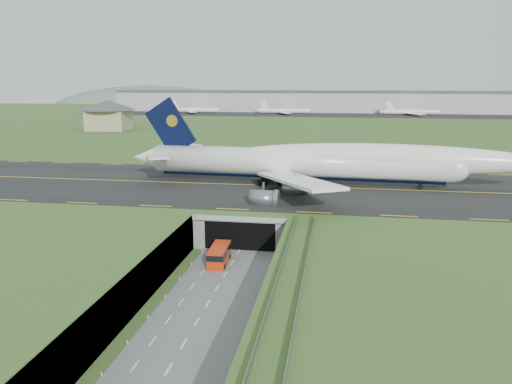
# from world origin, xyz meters

# --- Properties ---
(ground) EXTENTS (900.00, 900.00, 0.00)m
(ground) POSITION_xyz_m (0.00, 0.00, 0.00)
(ground) COLOR #3F5E25
(ground) RESTS_ON ground
(airfield_deck) EXTENTS (800.00, 800.00, 6.00)m
(airfield_deck) POSITION_xyz_m (0.00, 0.00, 3.00)
(airfield_deck) COLOR gray
(airfield_deck) RESTS_ON ground
(trench_road) EXTENTS (12.00, 75.00, 0.20)m
(trench_road) POSITION_xyz_m (0.00, -7.50, 0.10)
(trench_road) COLOR slate
(trench_road) RESTS_ON ground
(taxiway) EXTENTS (800.00, 44.00, 0.18)m
(taxiway) POSITION_xyz_m (0.00, 33.00, 6.09)
(taxiway) COLOR black
(taxiway) RESTS_ON airfield_deck
(tunnel_portal) EXTENTS (17.00, 22.30, 6.00)m
(tunnel_portal) POSITION_xyz_m (0.00, 16.71, 3.33)
(tunnel_portal) COLOR gray
(tunnel_portal) RESTS_ON ground
(guideway) EXTENTS (3.00, 53.00, 7.05)m
(guideway) POSITION_xyz_m (11.00, -19.11, 5.32)
(guideway) COLOR #A8A8A3
(guideway) RESTS_ON ground
(jumbo_jet) EXTENTS (87.53, 57.47, 19.03)m
(jumbo_jet) POSITION_xyz_m (13.32, 35.39, 11.11)
(jumbo_jet) COLOR white
(jumbo_jet) RESTS_ON ground
(shuttle_tram) EXTENTS (2.91, 7.03, 2.85)m
(shuttle_tram) POSITION_xyz_m (-1.91, 1.38, 1.57)
(shuttle_tram) COLOR red
(shuttle_tram) RESTS_ON ground
(service_building) EXTENTS (27.53, 27.53, 13.66)m
(service_building) POSITION_xyz_m (-88.42, 146.23, 14.09)
(service_building) COLOR tan
(service_building) RESTS_ON ground
(cargo_terminal) EXTENTS (320.00, 67.00, 15.60)m
(cargo_terminal) POSITION_xyz_m (-0.14, 299.41, 13.96)
(cargo_terminal) COLOR #B2B2B2
(cargo_terminal) RESTS_ON ground
(distant_hills) EXTENTS (700.00, 91.00, 60.00)m
(distant_hills) POSITION_xyz_m (64.38, 430.00, -4.00)
(distant_hills) COLOR slate
(distant_hills) RESTS_ON ground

